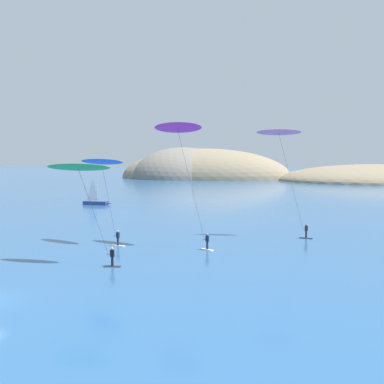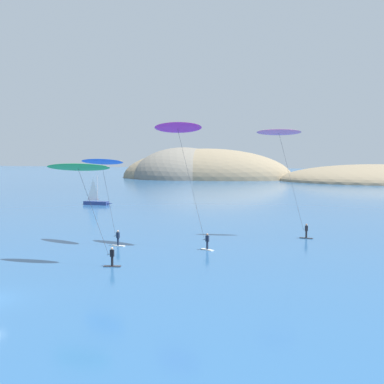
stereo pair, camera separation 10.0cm
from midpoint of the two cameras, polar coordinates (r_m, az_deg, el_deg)
name	(u,v)px [view 2 (the right image)]	position (r m, az deg, el deg)	size (l,w,h in m)	color
headland_island	(246,179)	(187.18, 6.44, 1.53)	(134.21, 50.54, 24.71)	#84755B
sailboat_near	(98,202)	(93.78, -11.10, -1.12)	(5.90, 1.48, 5.70)	navy
kitesurfer_pink	(281,142)	(56.38, 10.61, 5.85)	(6.62, 1.85, 12.65)	#2D2D33
kitesurfer_green	(80,173)	(42.92, -13.04, 2.15)	(6.93, 1.63, 9.02)	#2D2D33
kitesurfer_blue	(103,167)	(52.36, -10.47, 2.92)	(6.15, 3.03, 9.31)	silver
kitesurfer_magenta	(179,135)	(50.10, -1.46, 6.79)	(7.26, 2.93, 13.08)	silver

